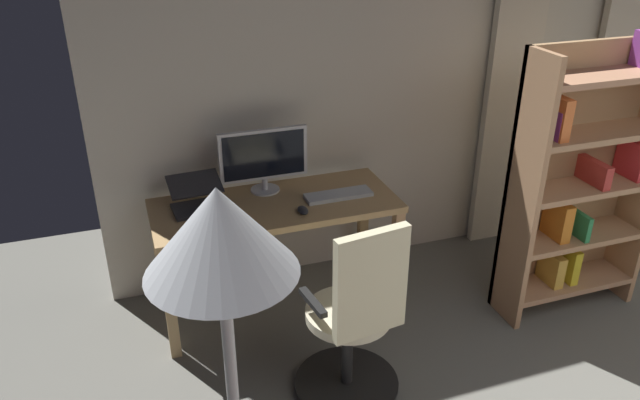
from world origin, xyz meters
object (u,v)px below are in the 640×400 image
computer_mouse (303,210)px  bookshelf (579,181)px  desk (276,218)px  computer_monitor (264,157)px  laptop (198,199)px  floor_lamp (225,297)px  office_chair (355,323)px  computer_keyboard (338,195)px

computer_mouse → bookshelf: bearing=168.2°
desk → computer_monitor: 0.38m
computer_monitor → laptop: (0.43, 0.09, -0.17)m
computer_monitor → floor_lamp: bearing=74.1°
bookshelf → floor_lamp: bearing=32.3°
office_chair → laptop: size_ratio=3.22×
laptop → desk: bearing=163.4°
floor_lamp → bookshelf: bearing=-147.7°
computer_keyboard → floor_lamp: size_ratio=0.22×
desk → computer_monitor: size_ratio=2.68×
computer_keyboard → laptop: size_ratio=1.24×
desk → bookshelf: size_ratio=0.85×
desk → bookshelf: (-1.75, 0.52, 0.21)m
office_chair → computer_keyboard: size_ratio=2.59×
bookshelf → floor_lamp: size_ratio=0.93×
office_chair → desk: bearing=91.8°
computer_keyboard → bookshelf: 1.45m
laptop → floor_lamp: size_ratio=0.18×
computer_keyboard → floor_lamp: 2.40m
floor_lamp → computer_mouse: bearing=-112.3°
floor_lamp → computer_keyboard: bearing=-117.4°
computer_keyboard → desk: bearing=-6.5°
desk → laptop: size_ratio=4.41×
office_chair → laptop: (0.59, -1.01, 0.31)m
desk → office_chair: bearing=99.6°
office_chair → computer_keyboard: office_chair is taller
computer_keyboard → computer_mouse: size_ratio=4.13×
laptop → floor_lamp: bearing=80.6°
office_chair → computer_monitor: computer_monitor is taller
office_chair → computer_mouse: 0.79m
bookshelf → floor_lamp: (2.40, 1.52, 0.73)m
office_chair → computer_keyboard: (-0.23, -0.87, 0.28)m
desk → floor_lamp: size_ratio=0.79×
office_chair → computer_keyboard: 0.94m
laptop → computer_mouse: 0.62m
computer_monitor → bookshelf: size_ratio=0.32×
computer_monitor → computer_keyboard: (-0.40, 0.23, -0.21)m
laptop → computer_keyboard: bearing=166.3°
office_chair → computer_monitor: 1.22m
desk → floor_lamp: bearing=72.4°
computer_keyboard → bookshelf: (-1.36, 0.48, 0.10)m
bookshelf → computer_monitor: bearing=-21.9°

